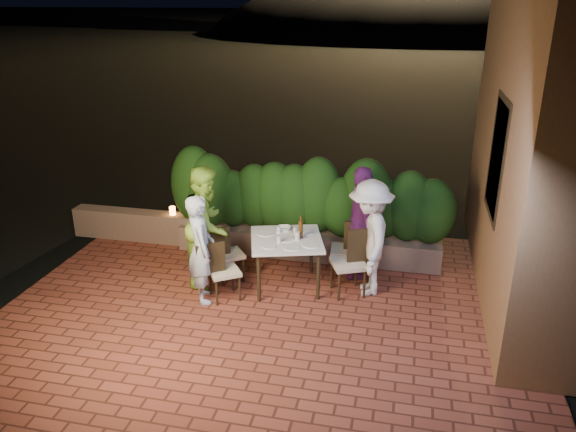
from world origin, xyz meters
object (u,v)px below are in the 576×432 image
(bowl, at_px, (284,228))
(diner_purple, at_px, (361,222))
(diner_blue, at_px, (201,249))
(diner_white, at_px, (370,238))
(chair_left_front, at_px, (224,270))
(diner_green, at_px, (207,225))
(chair_right_back, at_px, (345,249))
(parapet_lamp, at_px, (172,211))
(dining_table, at_px, (286,262))
(chair_left_back, at_px, (229,253))
(beer_bottle, at_px, (301,227))
(chair_right_front, at_px, (349,262))

(bowl, height_order, diner_purple, diner_purple)
(diner_blue, height_order, diner_white, diner_white)
(chair_left_front, xyz_separation_m, diner_green, (-0.39, 0.47, 0.45))
(chair_right_back, bearing_deg, parapet_lamp, -16.78)
(dining_table, height_order, chair_left_front, chair_left_front)
(chair_left_back, distance_m, diner_white, 2.06)
(beer_bottle, height_order, diner_green, diner_green)
(bowl, height_order, chair_right_back, chair_right_back)
(chair_right_back, distance_m, diner_blue, 2.15)
(diner_purple, bearing_deg, diner_green, -89.08)
(chair_right_back, xyz_separation_m, diner_white, (0.38, -0.42, 0.39))
(chair_left_front, bearing_deg, diner_green, 94.97)
(bowl, distance_m, diner_white, 1.27)
(chair_left_back, distance_m, diner_purple, 1.98)
(dining_table, distance_m, chair_right_back, 0.93)
(chair_right_front, relative_size, chair_right_back, 1.10)
(chair_left_back, distance_m, parapet_lamp, 1.73)
(diner_white, relative_size, diner_purple, 0.97)
(chair_left_back, relative_size, chair_right_front, 0.88)
(beer_bottle, bearing_deg, dining_table, -159.11)
(diner_blue, bearing_deg, diner_green, -17.54)
(beer_bottle, bearing_deg, diner_purple, 33.52)
(bowl, bearing_deg, chair_right_back, 14.12)
(chair_right_front, bearing_deg, beer_bottle, -31.06)
(diner_purple, relative_size, parapet_lamp, 12.11)
(dining_table, xyz_separation_m, bowl, (-0.10, 0.30, 0.40))
(bowl, relative_size, chair_right_back, 0.22)
(bowl, height_order, diner_white, diner_white)
(diner_purple, distance_m, parapet_lamp, 3.24)
(dining_table, xyz_separation_m, chair_left_back, (-0.87, 0.03, 0.05))
(bowl, xyz_separation_m, chair_right_back, (0.87, 0.22, -0.34))
(diner_white, distance_m, diner_purple, 0.53)
(beer_bottle, xyz_separation_m, chair_right_back, (0.58, 0.45, -0.48))
(bowl, bearing_deg, chair_left_back, -160.31)
(beer_bottle, bearing_deg, chair_right_front, -6.77)
(dining_table, xyz_separation_m, diner_blue, (-1.04, -0.61, 0.38))
(chair_left_front, height_order, diner_green, diner_green)
(chair_left_back, height_order, chair_right_back, chair_right_back)
(diner_blue, bearing_deg, chair_right_back, -86.67)
(beer_bottle, relative_size, chair_right_front, 0.34)
(chair_left_back, bearing_deg, chair_right_back, -20.07)
(diner_green, distance_m, diner_purple, 2.22)
(chair_right_back, bearing_deg, dining_table, 28.40)
(dining_table, relative_size, parapet_lamp, 7.02)
(bowl, bearing_deg, beer_bottle, -37.92)
(parapet_lamp, bearing_deg, diner_purple, -9.02)
(dining_table, relative_size, beer_bottle, 2.98)
(chair_left_front, xyz_separation_m, parapet_lamp, (-1.45, 1.62, 0.15))
(diner_blue, distance_m, parapet_lamp, 2.09)
(beer_bottle, xyz_separation_m, diner_purple, (0.79, 0.52, -0.07))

